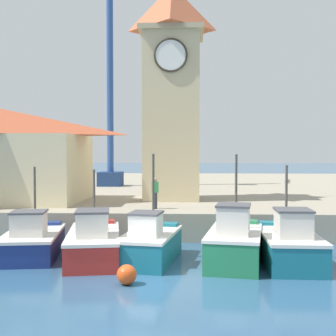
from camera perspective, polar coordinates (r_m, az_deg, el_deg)
The scene contains 11 objects.
ground_plane at distance 16.13m, azimuth -1.63°, elevation -13.70°, with size 300.00×300.00×0.00m, color #2D567A.
quay_wharf at distance 42.35m, azimuth 1.25°, elevation -2.89°, with size 120.00×40.00×1.38m, color #9E937F.
fishing_boat_far_left at distance 20.39m, azimuth -16.20°, elevation -8.48°, with size 2.76×4.65×3.72m.
fishing_boat_left_outer at distance 19.34m, azimuth -9.06°, elevation -8.87°, with size 2.87×5.48×3.61m.
fishing_boat_left_inner at distance 18.72m, azimuth -2.20°, elevation -9.18°, with size 2.45×4.33×4.27m.
fishing_boat_mid_left at distance 18.60m, azimuth 8.13°, elevation -8.98°, with size 2.70×4.79×4.25m.
fishing_boat_center at distance 18.95m, azimuth 14.53°, elevation -9.00°, with size 2.22×4.75×3.82m.
clock_tower at distance 29.15m, azimuth 0.48°, elevation 9.84°, with size 3.85×3.85×14.73m.
port_crane_far at distance 40.80m, azimuth -6.83°, elevation 10.03°, with size 5.67×8.27×22.62m.
mooring_buoy at distance 15.78m, azimuth -5.06°, elevation -12.82°, with size 0.66×0.66×0.66m, color #E54C19.
dock_worker_near_tower at distance 24.23m, azimuth -1.58°, elevation -3.01°, with size 0.34×0.22×1.62m.
Camera 1 is at (1.24, -15.47, 4.40)m, focal length 50.00 mm.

